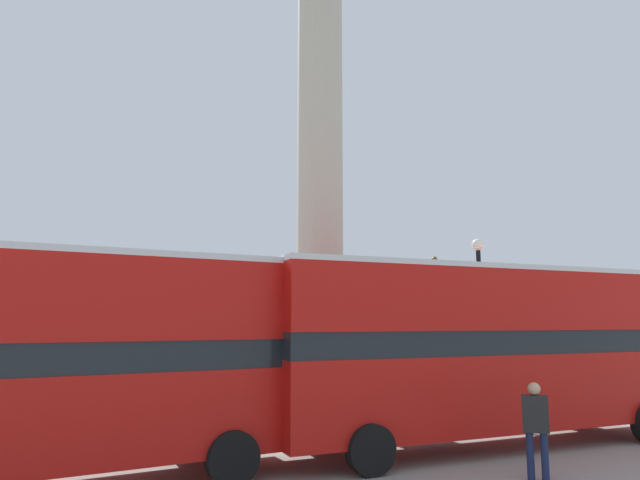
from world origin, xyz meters
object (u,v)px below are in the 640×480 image
object	(u,v)px
bus_a	(487,346)
pedestrian_near_lamp	(536,424)
bus_b	(3,357)
monument_column	(320,238)
equestrian_statue	(437,345)
street_lamp	(481,325)

from	to	relation	value
bus_a	pedestrian_near_lamp	size ratio (longest dim) A/B	6.14
bus_a	pedestrian_near_lamp	distance (m)	3.27
bus_b	monument_column	bearing A→B (deg)	30.65
equestrian_statue	pedestrian_near_lamp	bearing A→B (deg)	-119.78
monument_column	bus_a	distance (m)	7.47
monument_column	equestrian_statue	bearing A→B (deg)	34.05
equestrian_statue	monument_column	bearing A→B (deg)	-147.17
monument_column	equestrian_statue	xyz separation A→B (m)	(8.80, 5.95, -3.99)
bus_a	equestrian_statue	xyz separation A→B (m)	(7.03, 12.34, -0.54)
street_lamp	pedestrian_near_lamp	xyz separation A→B (m)	(-3.06, -5.31, -1.82)
monument_column	street_lamp	bearing A→B (deg)	-46.27
equestrian_statue	bus_a	bearing A→B (deg)	-120.92
bus_b	pedestrian_near_lamp	xyz separation A→B (m)	(9.37, -2.80, -1.32)
monument_column	street_lamp	size ratio (longest dim) A/B	3.46
monument_column	pedestrian_near_lamp	bearing A→B (deg)	-86.27
equestrian_statue	street_lamp	xyz separation A→B (m)	(-5.14, -9.77, 1.02)
monument_column	pedestrian_near_lamp	world-z (taller)	monument_column
bus_b	equestrian_statue	size ratio (longest dim) A/B	1.79
street_lamp	pedestrian_near_lamp	world-z (taller)	street_lamp
street_lamp	bus_b	bearing A→B (deg)	-168.58
bus_a	monument_column	bearing A→B (deg)	105.76
equestrian_statue	pedestrian_near_lamp	distance (m)	17.19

